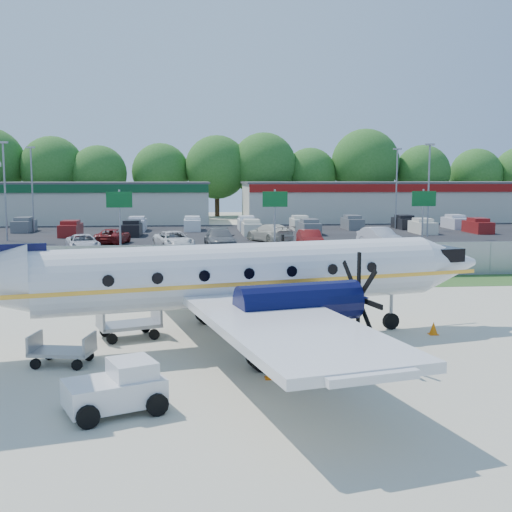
{
  "coord_description": "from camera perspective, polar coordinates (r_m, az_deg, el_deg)",
  "views": [
    {
      "loc": [
        -2.79,
        -22.84,
        5.88
      ],
      "look_at": [
        0.0,
        6.0,
        2.3
      ],
      "focal_mm": 45.0,
      "sensor_mm": 36.0,
      "label": 1
    }
  ],
  "objects": [
    {
      "name": "ground",
      "position": [
        23.74,
        1.4,
        -7.29
      ],
      "size": [
        170.0,
        170.0,
        0.0
      ],
      "primitive_type": "plane",
      "color": "beige",
      "rests_on": "ground"
    },
    {
      "name": "grass_verge",
      "position": [
        35.44,
        -0.93,
        -2.5
      ],
      "size": [
        170.0,
        4.0,
        0.02
      ],
      "primitive_type": "cube",
      "color": "#2D561E",
      "rests_on": "ground"
    },
    {
      "name": "access_road",
      "position": [
        42.34,
        -1.69,
        -0.93
      ],
      "size": [
        170.0,
        8.0,
        0.02
      ],
      "primitive_type": "cube",
      "color": "black",
      "rests_on": "ground"
    },
    {
      "name": "parking_lot",
      "position": [
        63.17,
        -2.97,
        1.7
      ],
      "size": [
        170.0,
        32.0,
        0.02
      ],
      "primitive_type": "cube",
      "color": "black",
      "rests_on": "ground"
    },
    {
      "name": "perimeter_fence",
      "position": [
        37.26,
        -1.18,
        -0.48
      ],
      "size": [
        120.0,
        0.06,
        1.99
      ],
      "color": "gray",
      "rests_on": "ground"
    },
    {
      "name": "building_west",
      "position": [
        87.49,
        -19.61,
        4.5
      ],
      "size": [
        46.4,
        12.4,
        5.24
      ],
      "color": "beige",
      "rests_on": "ground"
    },
    {
      "name": "building_east",
      "position": [
        89.63,
        13.26,
        4.77
      ],
      "size": [
        44.4,
        12.4,
        5.24
      ],
      "color": "beige",
      "rests_on": "ground"
    },
    {
      "name": "sign_left",
      "position": [
        46.1,
        -12.04,
        4.07
      ],
      "size": [
        1.8,
        0.26,
        5.0
      ],
      "color": "gray",
      "rests_on": "ground"
    },
    {
      "name": "sign_mid",
      "position": [
        46.16,
        1.69,
        4.22
      ],
      "size": [
        1.8,
        0.26,
        5.0
      ],
      "color": "gray",
      "rests_on": "ground"
    },
    {
      "name": "sign_right",
      "position": [
        48.78,
        14.65,
        4.15
      ],
      "size": [
        1.8,
        0.26,
        5.0
      ],
      "color": "gray",
      "rests_on": "ground"
    },
    {
      "name": "light_pole_nw",
      "position": [
        63.23,
        -21.44,
        5.97
      ],
      "size": [
        0.9,
        0.35,
        9.09
      ],
      "color": "gray",
      "rests_on": "ground"
    },
    {
      "name": "light_pole_ne",
      "position": [
        64.97,
        15.1,
        6.23
      ],
      "size": [
        0.9,
        0.35,
        9.09
      ],
      "color": "gray",
      "rests_on": "ground"
    },
    {
      "name": "light_pole_sw",
      "position": [
        72.9,
        -19.29,
        6.14
      ],
      "size": [
        0.9,
        0.35,
        9.09
      ],
      "color": "gray",
      "rests_on": "ground"
    },
    {
      "name": "light_pole_se",
      "position": [
        74.41,
        12.39,
        6.38
      ],
      "size": [
        0.9,
        0.35,
        9.09
      ],
      "color": "gray",
      "rests_on": "ground"
    },
    {
      "name": "tree_line",
      "position": [
        97.05,
        -3.87,
        3.55
      ],
      "size": [
        112.0,
        6.0,
        14.0
      ],
      "primitive_type": null,
      "color": "#265F1B",
      "rests_on": "ground"
    },
    {
      "name": "aircraft",
      "position": [
        22.54,
        -2.17,
        -1.65
      ],
      "size": [
        20.99,
        20.54,
        6.41
      ],
      "color": "silver",
      "rests_on": "ground"
    },
    {
      "name": "pushback_tug",
      "position": [
        16.8,
        -12.13,
        -11.38
      ],
      "size": [
        2.76,
        2.45,
        1.28
      ],
      "color": "silver",
      "rests_on": "ground"
    },
    {
      "name": "baggage_cart_near",
      "position": [
        21.22,
        -16.84,
        -8.06
      ],
      "size": [
        2.06,
        1.46,
        0.99
      ],
      "color": "gray",
      "rests_on": "ground"
    },
    {
      "name": "baggage_cart_far",
      "position": [
        24.03,
        -11.21,
        -5.94
      ],
      "size": [
        2.5,
        1.97,
        1.15
      ],
      "color": "gray",
      "rests_on": "ground"
    },
    {
      "name": "cone_nose",
      "position": [
        25.09,
        15.5,
        -6.23
      ],
      "size": [
        0.34,
        0.34,
        0.49
      ],
      "color": "orange",
      "rests_on": "ground"
    },
    {
      "name": "cone_port_wing",
      "position": [
        19.09,
        1.32,
        -10.16
      ],
      "size": [
        0.35,
        0.35,
        0.49
      ],
      "color": "orange",
      "rests_on": "ground"
    },
    {
      "name": "cone_starboard_wing",
      "position": [
        35.75,
        0.58,
        -2.01
      ],
      "size": [
        0.38,
        0.38,
        0.54
      ],
      "color": "orange",
      "rests_on": "ground"
    },
    {
      "name": "road_car_mid",
      "position": [
        44.2,
        3.1,
        -0.61
      ],
      "size": [
        4.4,
        3.04,
        1.37
      ],
      "primitive_type": "imported",
      "rotation": [
        0.0,
        0.0,
        -1.99
      ],
      "color": "silver",
      "rests_on": "ground"
    },
    {
      "name": "parked_car_a",
      "position": [
        52.19,
        -15.12,
        0.33
      ],
      "size": [
        3.58,
        5.49,
        1.41
      ],
      "primitive_type": "imported",
      "rotation": [
        0.0,
        0.0,
        0.27
      ],
      "color": "silver",
      "rests_on": "ground"
    },
    {
      "name": "parked_car_b",
      "position": [
        52.69,
        -7.31,
        0.58
      ],
      "size": [
        3.9,
        5.85,
        1.49
      ],
      "primitive_type": "imported",
      "rotation": [
        0.0,
        0.0,
        0.29
      ],
      "color": "silver",
      "rests_on": "ground"
    },
    {
      "name": "parked_car_c",
      "position": [
        53.1,
        -3.24,
        0.67
      ],
      "size": [
        2.66,
        5.86,
        1.67
      ],
      "primitive_type": "imported",
      "rotation": [
        0.0,
        0.0,
        0.06
      ],
      "color": "#595B5E",
      "rests_on": "ground"
    },
    {
      "name": "parked_car_d",
      "position": [
        52.97,
        4.8,
        0.64
      ],
      "size": [
        1.74,
        4.76,
        1.56
      ],
      "primitive_type": "imported",
      "rotation": [
        0.0,
        0.0,
        -0.02
      ],
      "color": "maroon",
      "rests_on": "ground"
    },
    {
      "name": "parked_car_e",
      "position": [
        54.64,
        10.91,
        0.73
      ],
      "size": [
        2.84,
        5.41,
        1.7
      ],
      "primitive_type": "imported",
      "rotation": [
        0.0,
        0.0,
        0.21
      ],
      "color": "silver",
      "rests_on": "ground"
    },
    {
      "name": "parked_car_f",
      "position": [
        57.69,
        -12.6,
        1.02
      ],
      "size": [
        3.01,
        5.28,
        1.39
      ],
      "primitive_type": "imported",
      "rotation": [
        0.0,
        0.0,
        2.99
      ],
      "color": "maroon",
      "rests_on": "ground"
    },
    {
      "name": "parked_car_g",
      "position": [
        58.41,
        1.23,
        1.26
      ],
      "size": [
        4.42,
        6.08,
        1.64
      ],
      "primitive_type": "imported",
      "rotation": [
        0.0,
        0.0,
        3.57
      ],
      "color": "beige",
      "rests_on": "ground"
    },
    {
      "name": "far_parking_rows",
      "position": [
        68.15,
        -3.16,
        2.08
      ],
      "size": [
        56.0,
        10.0,
        1.6
      ],
      "primitive_type": null,
      "color": "gray",
      "rests_on": "ground"
    }
  ]
}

